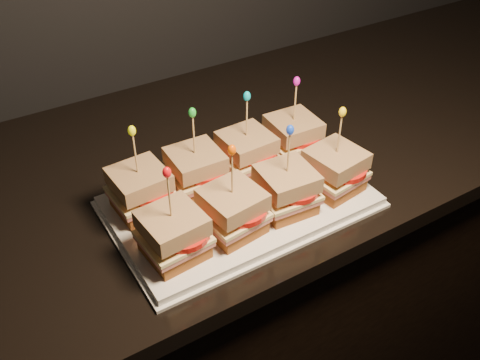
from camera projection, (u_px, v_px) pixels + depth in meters
cabinet at (297, 275)px, 1.42m from camera, size 2.14×0.63×0.90m
granite_slab at (312, 125)px, 1.13m from camera, size 2.18×0.67×0.03m
platter at (240, 202)px, 0.89m from camera, size 0.41×0.26×0.02m
platter_rim at (240, 204)px, 0.90m from camera, size 0.43×0.27×0.01m
sandwich_0_bread_bot at (142, 203)px, 0.86m from camera, size 0.09×0.09×0.02m
sandwich_0_ham at (141, 196)px, 0.85m from camera, size 0.09×0.09×0.01m
sandwich_0_cheese at (141, 192)px, 0.85m from camera, size 0.10×0.09×0.01m
sandwich_0_tomato at (149, 188)px, 0.84m from camera, size 0.08×0.08×0.01m
sandwich_0_bread_top at (139, 179)px, 0.83m from camera, size 0.09×0.09×0.03m
sandwich_0_pick at (136, 156)px, 0.80m from camera, size 0.00×0.00×0.09m
sandwich_0_frill at (132, 131)px, 0.78m from camera, size 0.01×0.01×0.02m
sandwich_1_bread_bot at (197, 183)px, 0.90m from camera, size 0.08×0.08×0.02m
sandwich_1_ham at (196, 176)px, 0.89m from camera, size 0.09×0.09×0.01m
sandwich_1_cheese at (196, 173)px, 0.89m from camera, size 0.09×0.09×0.01m
sandwich_1_tomato at (204, 169)px, 0.88m from camera, size 0.08×0.08×0.01m
sandwich_1_bread_top at (195, 160)px, 0.87m from camera, size 0.08×0.08×0.03m
sandwich_1_pick at (194, 137)px, 0.84m from camera, size 0.00×0.00×0.09m
sandwich_1_frill at (192, 113)px, 0.82m from camera, size 0.01×0.01×0.02m
sandwich_2_bread_bot at (246, 165)px, 0.94m from camera, size 0.08×0.08×0.02m
sandwich_2_ham at (246, 158)px, 0.93m from camera, size 0.09×0.09×0.01m
sandwich_2_cheese at (246, 155)px, 0.93m from camera, size 0.09×0.09×0.01m
sandwich_2_tomato at (254, 151)px, 0.92m from camera, size 0.08×0.08×0.01m
sandwich_2_bread_top at (247, 142)px, 0.91m from camera, size 0.09×0.09×0.03m
sandwich_2_pick at (247, 120)px, 0.88m from camera, size 0.00×0.00×0.09m
sandwich_2_frill at (247, 96)px, 0.86m from camera, size 0.01×0.01×0.02m
sandwich_3_bread_bot at (292, 149)px, 0.98m from camera, size 0.08×0.08×0.02m
sandwich_3_ham at (292, 142)px, 0.97m from camera, size 0.09×0.09×0.01m
sandwich_3_cheese at (293, 138)px, 0.97m from camera, size 0.09×0.09×0.01m
sandwich_3_tomato at (300, 135)px, 0.96m from camera, size 0.08×0.08×0.01m
sandwich_3_bread_top at (293, 126)px, 0.95m from camera, size 0.09×0.09×0.03m
sandwich_3_pick at (295, 105)px, 0.92m from camera, size 0.00×0.00×0.09m
sandwich_3_frill at (297, 81)px, 0.90m from camera, size 0.01×0.01×0.02m
sandwich_4_bread_bot at (175, 247)px, 0.78m from camera, size 0.09×0.09×0.02m
sandwich_4_ham at (174, 240)px, 0.77m from camera, size 0.10×0.09×0.01m
sandwich_4_cheese at (174, 236)px, 0.77m from camera, size 0.10×0.09×0.01m
sandwich_4_tomato at (183, 232)px, 0.76m from camera, size 0.08×0.08×0.01m
sandwich_4_bread_top at (172, 223)px, 0.75m from camera, size 0.09×0.09×0.03m
sandwich_4_pick at (170, 199)px, 0.72m from camera, size 0.00×0.00×0.09m
sandwich_4_frill at (167, 172)px, 0.70m from camera, size 0.01×0.01×0.02m
sandwich_5_bread_bot at (233, 224)px, 0.82m from camera, size 0.09×0.09×0.02m
sandwich_5_ham at (233, 216)px, 0.81m from camera, size 0.10×0.10×0.01m
sandwich_5_cheese at (233, 213)px, 0.81m from camera, size 0.10×0.10×0.01m
sandwich_5_tomato at (241, 209)px, 0.80m from camera, size 0.08×0.08×0.01m
sandwich_5_bread_top at (232, 200)px, 0.79m from camera, size 0.09×0.09×0.03m
sandwich_5_pick at (232, 176)px, 0.76m from camera, size 0.00×0.00×0.09m
sandwich_5_frill at (232, 150)px, 0.74m from camera, size 0.01×0.01×0.02m
sandwich_6_bread_bot at (285, 202)px, 0.86m from camera, size 0.09×0.09×0.02m
sandwich_6_ham at (286, 195)px, 0.85m from camera, size 0.09×0.09×0.01m
sandwich_6_cheese at (286, 191)px, 0.85m from camera, size 0.10×0.09×0.01m
sandwich_6_tomato at (295, 187)px, 0.84m from camera, size 0.08×0.08×0.01m
sandwich_6_bread_top at (287, 178)px, 0.83m from camera, size 0.09×0.09×0.03m
sandwich_6_pick at (288, 155)px, 0.80m from camera, size 0.00×0.00×0.09m
sandwich_6_frill at (290, 130)px, 0.78m from camera, size 0.01×0.01×0.02m
sandwich_7_bread_bot at (333, 182)px, 0.90m from camera, size 0.09×0.09×0.02m
sandwich_7_ham at (334, 175)px, 0.89m from camera, size 0.10×0.10×0.01m
sandwich_7_cheese at (334, 172)px, 0.89m from camera, size 0.10×0.10×0.01m
sandwich_7_tomato at (343, 168)px, 0.88m from camera, size 0.08×0.08×0.01m
sandwich_7_bread_top at (336, 159)px, 0.87m from camera, size 0.09×0.09×0.03m
sandwich_7_pick at (339, 137)px, 0.84m from camera, size 0.00×0.00×0.09m
sandwich_7_frill at (343, 112)px, 0.82m from camera, size 0.01×0.01×0.02m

